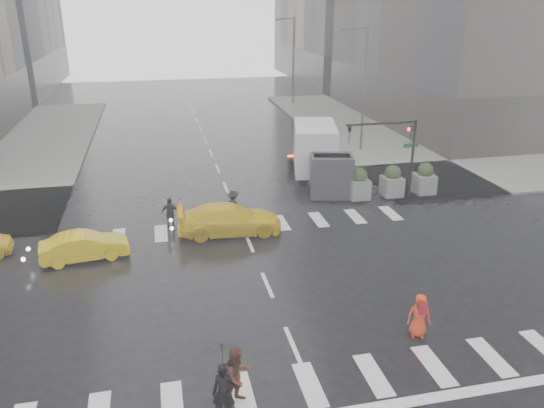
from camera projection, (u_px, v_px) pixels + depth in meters
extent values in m
plane|color=black|center=(267.00, 285.00, 21.06)|extent=(120.00, 120.00, 0.00)
cube|color=slate|center=(466.00, 146.00, 40.93)|extent=(35.00, 35.00, 0.15)
cube|color=#292825|center=(504.00, 94.00, 50.75)|extent=(26.05, 26.05, 4.40)
cube|color=#292825|center=(381.00, 62.00, 77.16)|extent=(26.05, 26.05, 4.40)
cylinder|color=black|center=(412.00, 160.00, 29.57)|extent=(0.16, 0.16, 4.50)
cylinder|color=black|center=(382.00, 124.00, 28.39)|extent=(4.00, 0.12, 0.12)
imported|color=black|center=(410.00, 135.00, 29.00)|extent=(0.16, 0.20, 1.00)
imported|color=black|center=(349.00, 134.00, 28.20)|extent=(0.16, 0.20, 1.00)
sphere|color=#FF190C|center=(409.00, 129.00, 28.87)|extent=(0.20, 0.20, 0.20)
cube|color=#0B5121|center=(411.00, 145.00, 29.57)|extent=(0.90, 0.03, 0.22)
cylinder|color=#59595B|center=(364.00, 91.00, 38.07)|extent=(0.20, 0.20, 9.00)
cylinder|color=#59595B|center=(356.00, 28.00, 36.34)|extent=(1.80, 0.12, 0.12)
cube|color=#59595B|center=(343.00, 30.00, 36.19)|extent=(0.50, 0.22, 0.15)
cylinder|color=#59595B|center=(293.00, 61.00, 56.28)|extent=(0.20, 0.20, 9.00)
cylinder|color=#59595B|center=(286.00, 19.00, 54.55)|extent=(1.80, 0.12, 0.12)
cube|color=#59595B|center=(277.00, 20.00, 54.41)|extent=(0.50, 0.22, 0.15)
cube|color=slate|center=(359.00, 189.00, 29.70)|extent=(1.10, 1.10, 1.10)
sphere|color=black|center=(359.00, 175.00, 29.41)|extent=(0.90, 0.90, 0.90)
cube|color=slate|center=(392.00, 186.00, 30.11)|extent=(1.10, 1.10, 1.10)
sphere|color=black|center=(393.00, 173.00, 29.82)|extent=(0.90, 0.90, 0.90)
cube|color=slate|center=(424.00, 184.00, 30.51)|extent=(1.10, 1.10, 1.10)
sphere|color=black|center=(425.00, 170.00, 30.22)|extent=(0.90, 0.90, 0.90)
imported|color=black|center=(224.00, 393.00, 14.03)|extent=(0.72, 0.58, 1.73)
imported|color=black|center=(222.00, 358.00, 13.62)|extent=(1.20, 1.21, 0.88)
imported|color=#49281A|center=(237.00, 376.00, 14.61)|extent=(1.09, 1.02, 1.79)
imported|color=#F03910|center=(419.00, 316.00, 17.63)|extent=(0.88, 0.73, 1.55)
cube|color=maroon|center=(423.00, 309.00, 17.33)|extent=(0.32, 0.25, 0.40)
imported|color=black|center=(171.00, 214.00, 25.91)|extent=(1.08, 0.80, 1.65)
imported|color=black|center=(233.00, 206.00, 26.81)|extent=(1.23, 1.12, 1.67)
imported|color=yellow|center=(84.00, 246.00, 22.97)|extent=(3.85, 1.83, 1.22)
imported|color=yellow|center=(230.00, 219.00, 25.52)|extent=(4.51, 2.26, 1.45)
cube|color=silver|center=(315.00, 147.00, 32.75)|extent=(2.46, 4.71, 2.76)
cube|color=#2B2B30|center=(331.00, 176.00, 30.06)|extent=(2.35, 1.84, 2.35)
cube|color=black|center=(332.00, 163.00, 29.80)|extent=(2.05, 0.92, 0.92)
cylinder|color=black|center=(314.00, 192.00, 29.95)|extent=(0.29, 0.92, 0.92)
cylinder|color=black|center=(349.00, 189.00, 30.38)|extent=(0.29, 0.92, 0.92)
cylinder|color=black|center=(303.00, 179.00, 32.00)|extent=(0.29, 0.92, 0.92)
cylinder|color=black|center=(337.00, 177.00, 32.44)|extent=(0.29, 0.92, 0.92)
cylinder|color=black|center=(291.00, 166.00, 34.61)|extent=(0.29, 0.92, 0.92)
cylinder|color=black|center=(322.00, 164.00, 35.05)|extent=(0.29, 0.92, 0.92)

